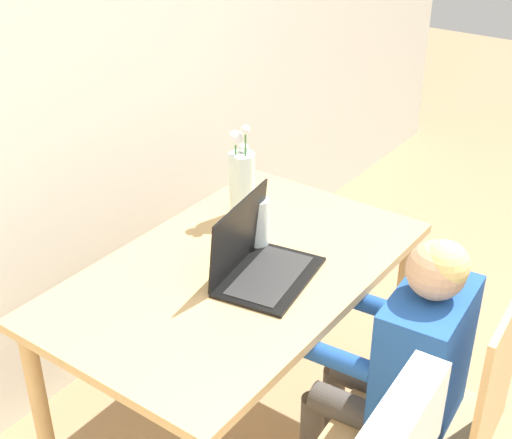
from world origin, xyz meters
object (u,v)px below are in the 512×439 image
laptop (257,259)px  water_bottle (258,222)px  flower_vase (242,181)px  chair_occupied (441,422)px  person_seated (404,362)px

laptop → water_bottle: 0.17m
water_bottle → flower_vase: bearing=51.0°
chair_occupied → flower_vase: size_ratio=2.69×
laptop → person_seated: bearing=-97.4°
chair_occupied → person_seated: bearing=-90.0°
chair_occupied → person_seated: (-0.01, 0.12, 0.16)m
person_seated → water_bottle: (0.12, 0.57, 0.19)m
flower_vase → person_seated: bearing=-108.7°
chair_occupied → laptop: 0.68m
flower_vase → laptop: bearing=-136.2°
water_bottle → laptop: bearing=-145.0°
flower_vase → water_bottle: size_ratio=1.83×
laptop → water_bottle: (0.14, 0.10, 0.03)m
person_seated → flower_vase: bearing=-113.1°
person_seated → laptop: size_ratio=2.78×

